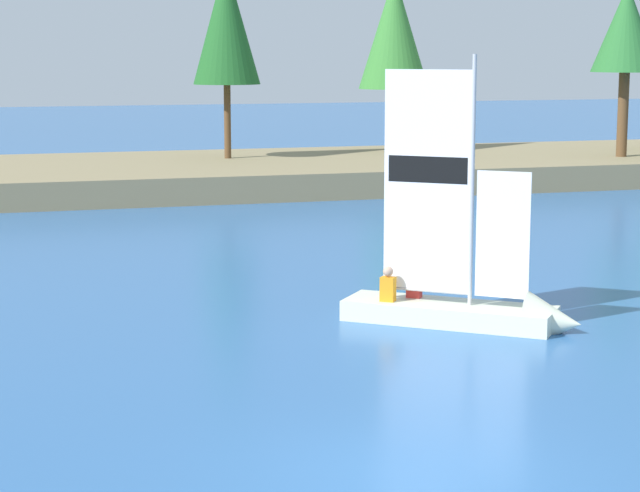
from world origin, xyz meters
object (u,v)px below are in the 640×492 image
shoreline_tree_centre (394,32)px  sailboat (483,304)px  shoreline_tree_midleft (226,23)px  shoreline_tree_midright (626,30)px

shoreline_tree_centre → sailboat: bearing=-106.4°
shoreline_tree_midleft → sailboat: shoreline_tree_midleft is taller
shoreline_tree_midleft → shoreline_tree_midright: (15.45, -3.75, -0.24)m
shoreline_tree_midright → shoreline_tree_midleft: bearing=166.3°
shoreline_tree_midleft → sailboat: (-0.53, -25.95, -5.81)m
shoreline_tree_midleft → shoreline_tree_centre: bearing=10.6°
shoreline_tree_midleft → sailboat: size_ratio=1.39×
shoreline_tree_centre → shoreline_tree_midright: bearing=-33.0°
sailboat → shoreline_tree_midleft: bearing=127.5°
shoreline_tree_midleft → shoreline_tree_midright: size_ratio=1.12×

